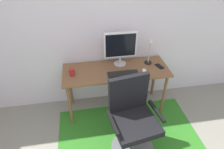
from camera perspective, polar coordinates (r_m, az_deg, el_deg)
name	(u,v)px	position (r m, az deg, el deg)	size (l,w,h in m)	color
wall_back	(90,25)	(2.81, -6.48, 14.23)	(6.00, 0.10, 2.60)	silver
area_rug	(130,142)	(2.84, 5.34, -18.98)	(1.94, 1.46, 0.01)	#2B7320
desk	(116,74)	(2.84, 1.15, 0.08)	(1.51, 0.56, 0.75)	brown
monitor	(120,46)	(2.78, 2.47, 8.20)	(0.46, 0.18, 0.50)	#B2B2B7
keyboard	(123,74)	(2.70, 3.24, 0.25)	(0.43, 0.13, 0.02)	black
computer_mouse	(144,71)	(2.77, 9.41, 1.09)	(0.06, 0.10, 0.03)	white
coffee_cup	(72,72)	(2.71, -11.59, 0.72)	(0.08, 0.08, 0.10)	#A22520
cell_phone	(159,66)	(2.94, 13.67, 2.35)	(0.07, 0.14, 0.01)	black
desk_lamp	(150,48)	(2.87, 10.94, 7.56)	(0.11, 0.11, 0.41)	black
office_chair	(132,123)	(2.47, 5.90, -13.84)	(0.64, 0.59, 1.03)	slate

